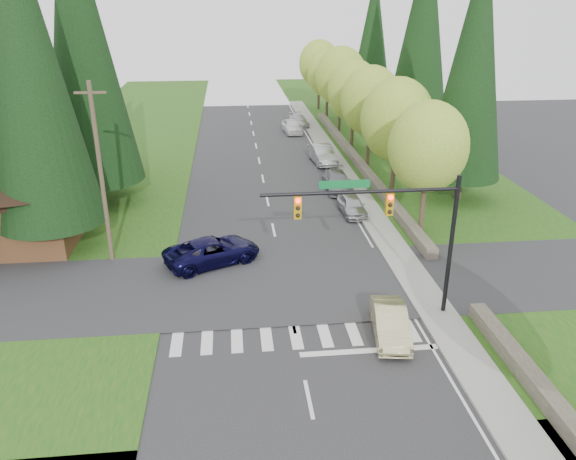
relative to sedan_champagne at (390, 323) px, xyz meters
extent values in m
plane|color=#28282B|center=(-4.12, -2.81, -0.67)|extent=(120.00, 120.00, 0.00)
cube|color=#174E14|center=(8.88, 17.19, -0.64)|extent=(14.00, 110.00, 0.06)
cube|color=#174E14|center=(-17.12, 17.19, -0.64)|extent=(14.00, 110.00, 0.06)
cube|color=#28282B|center=(-4.12, 5.19, -0.67)|extent=(120.00, 8.00, 0.10)
cube|color=gray|center=(2.78, 19.19, -0.60)|extent=(1.80, 80.00, 0.13)
cube|color=gray|center=(1.93, 19.19, -0.60)|extent=(0.20, 80.00, 0.13)
cube|color=#4C4438|center=(4.48, -5.81, -0.32)|extent=(0.70, 14.00, 0.70)
cube|color=#4C4438|center=(4.48, 27.19, -0.32)|extent=(0.70, 40.00, 0.70)
cylinder|color=black|center=(3.08, 1.69, 2.73)|extent=(0.20, 0.20, 6.80)
cylinder|color=black|center=(-1.22, 1.69, 5.53)|extent=(8.60, 0.16, 0.16)
cube|color=#0C662D|center=(-1.92, 1.74, 5.88)|extent=(2.20, 0.04, 0.35)
cube|color=#BF8C0C|center=(0.08, 1.69, 4.93)|extent=(0.32, 0.24, 1.00)
sphere|color=#FF0C05|center=(0.08, 1.55, 5.28)|extent=(0.22, 0.22, 0.22)
cube|color=#BF8C0C|center=(-3.92, 1.69, 4.93)|extent=(0.32, 0.24, 1.00)
sphere|color=#FF0C05|center=(-3.92, 1.55, 5.28)|extent=(0.22, 0.22, 0.22)
cube|color=#4C2D19|center=(-19.12, 12.19, 0.93)|extent=(6.00, 6.00, 3.20)
cube|color=black|center=(-19.12, 12.19, 2.88)|extent=(6.60, 6.60, 0.70)
cone|color=black|center=(-19.12, 12.19, 3.93)|extent=(8.40, 8.40, 1.60)
cylinder|color=#473828|center=(-13.62, 9.19, 4.33)|extent=(0.24, 0.24, 10.00)
cube|color=#473828|center=(-13.62, 9.19, 8.73)|extent=(1.60, 0.10, 0.12)
cylinder|color=#38281C|center=(5.08, 11.19, 1.71)|extent=(0.32, 0.32, 4.76)
ellipsoid|color=olive|center=(5.08, 11.19, 4.94)|extent=(4.80, 4.80, 5.52)
cylinder|color=#38281C|center=(5.18, 18.19, 1.80)|extent=(0.32, 0.32, 4.93)
ellipsoid|color=olive|center=(5.18, 18.19, 5.14)|extent=(5.20, 5.20, 5.98)
cylinder|color=#38281C|center=(4.98, 25.19, 1.85)|extent=(0.32, 0.32, 5.04)
ellipsoid|color=olive|center=(4.98, 25.19, 5.27)|extent=(5.00, 5.00, 5.75)
cylinder|color=#38281C|center=(5.08, 32.19, 1.74)|extent=(0.32, 0.32, 4.82)
ellipsoid|color=olive|center=(5.08, 32.19, 5.01)|extent=(5.00, 5.00, 5.75)
cylinder|color=#38281C|center=(5.18, 39.19, 1.91)|extent=(0.32, 0.32, 5.15)
ellipsoid|color=olive|center=(5.18, 39.19, 5.40)|extent=(5.40, 5.40, 6.21)
cylinder|color=#38281C|center=(4.98, 46.19, 1.68)|extent=(0.32, 0.32, 4.70)
ellipsoid|color=olive|center=(4.98, 46.19, 4.88)|extent=(4.80, 4.80, 5.52)
cylinder|color=#38281C|center=(5.08, 53.19, 1.82)|extent=(0.32, 0.32, 4.98)
ellipsoid|color=olive|center=(5.08, 53.19, 5.21)|extent=(5.20, 5.20, 5.98)
cylinder|color=#38281C|center=(-17.12, 11.19, 0.33)|extent=(0.50, 0.50, 2.00)
cone|color=black|center=(-17.12, 11.19, 10.13)|extent=(6.12, 6.12, 18.00)
cylinder|color=#38281C|center=(-20.12, 15.19, 0.33)|extent=(0.50, 0.50, 2.00)
cylinder|color=#38281C|center=(-16.12, 19.19, 0.33)|extent=(0.50, 0.50, 2.00)
cone|color=black|center=(-16.12, 19.19, 10.63)|extent=(6.46, 6.46, 19.00)
cylinder|color=#38281C|center=(-18.12, 25.19, 0.33)|extent=(0.50, 0.50, 2.00)
cone|color=black|center=(-18.12, 25.19, 9.63)|extent=(5.78, 5.78, 17.00)
cylinder|color=#38281C|center=(9.88, 17.19, 0.33)|extent=(0.50, 0.50, 2.00)
cone|color=black|center=(9.88, 17.19, 9.13)|extent=(5.44, 5.44, 16.00)
cylinder|color=#38281C|center=(10.88, 31.19, 0.33)|extent=(0.50, 0.50, 2.00)
cone|color=black|center=(10.88, 31.19, 10.13)|extent=(6.12, 6.12, 18.00)
cylinder|color=#38281C|center=(9.88, 45.19, 0.33)|extent=(0.50, 0.50, 2.00)
cone|color=black|center=(9.88, 45.19, 8.63)|extent=(5.10, 5.10, 15.00)
imported|color=beige|center=(0.00, 0.00, 0.00)|extent=(1.95, 4.21, 1.34)
imported|color=black|center=(-7.90, 8.19, 0.08)|extent=(5.93, 4.52, 1.50)
imported|color=#ACACB1|center=(1.48, 14.97, -0.03)|extent=(1.66, 3.82, 1.28)
imported|color=slate|center=(1.44, 20.26, 0.01)|extent=(2.01, 4.72, 1.36)
imported|color=#9F9EA3|center=(1.48, 27.78, 0.14)|extent=(2.18, 5.05, 1.62)
imported|color=silver|center=(0.08, 39.97, 0.08)|extent=(2.16, 4.52, 1.49)
imported|color=#A9A9AE|center=(1.22, 43.26, -0.02)|extent=(2.29, 4.66, 1.30)
camera|label=1|loc=(-6.65, -20.52, 13.26)|focal=35.00mm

